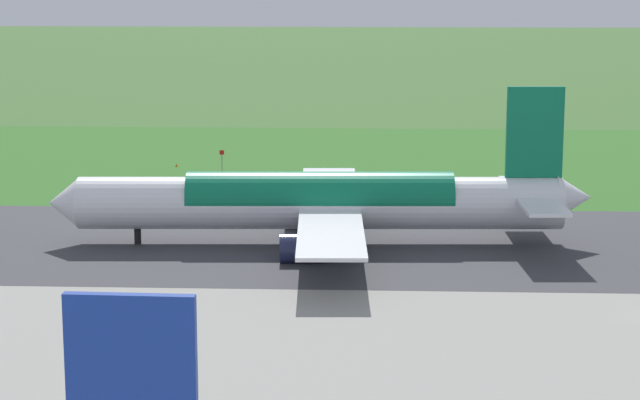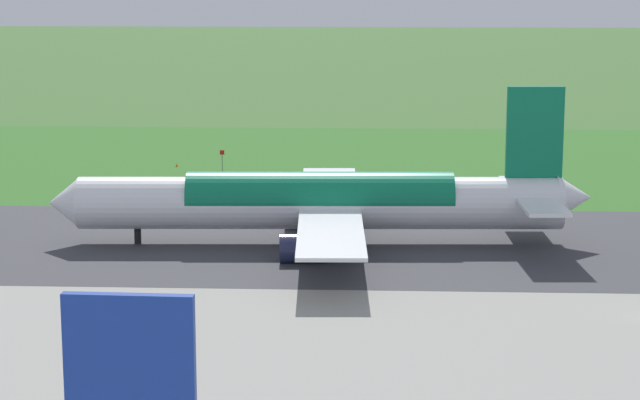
# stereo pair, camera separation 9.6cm
# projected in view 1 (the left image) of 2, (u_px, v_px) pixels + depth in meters

# --- Properties ---
(ground_plane) EXTENTS (800.00, 800.00, 0.00)m
(ground_plane) POSITION_uv_depth(u_px,v_px,m) (354.00, 244.00, 122.23)
(ground_plane) COLOR #3D662D
(runway_asphalt) EXTENTS (600.00, 34.86, 0.06)m
(runway_asphalt) POSITION_uv_depth(u_px,v_px,m) (354.00, 244.00, 122.22)
(runway_asphalt) COLOR #38383D
(runway_asphalt) RESTS_ON ground
(grass_verge_foreground) EXTENTS (600.00, 80.00, 0.04)m
(grass_verge_foreground) POSITION_uv_depth(u_px,v_px,m) (360.00, 168.00, 166.75)
(grass_verge_foreground) COLOR #346B27
(grass_verge_foreground) RESTS_ON ground
(airliner_main) EXTENTS (54.10, 44.22, 15.88)m
(airliner_main) POSITION_uv_depth(u_px,v_px,m) (324.00, 201.00, 121.54)
(airliner_main) COLOR white
(airliner_main) RESTS_ON ground
(no_stopping_sign) EXTENTS (0.60, 0.10, 2.85)m
(no_stopping_sign) POSITION_uv_depth(u_px,v_px,m) (222.00, 159.00, 164.18)
(no_stopping_sign) COLOR slate
(no_stopping_sign) RESTS_ON ground
(traffic_cone_orange) EXTENTS (0.40, 0.40, 0.55)m
(traffic_cone_orange) POSITION_uv_depth(u_px,v_px,m) (176.00, 165.00, 167.71)
(traffic_cone_orange) COLOR orange
(traffic_cone_orange) RESTS_ON ground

